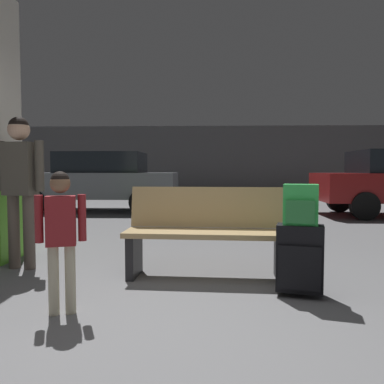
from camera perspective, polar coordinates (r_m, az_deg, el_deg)
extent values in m
cube|color=slate|center=(6.46, -0.93, -6.59)|extent=(18.00, 18.00, 0.10)
cube|color=#565658|center=(15.22, 0.81, 4.60)|extent=(18.00, 0.12, 2.80)
cube|color=tan|center=(3.75, 2.13, -6.22)|extent=(1.62, 0.53, 0.05)
cube|color=tan|center=(3.97, 2.33, -2.28)|extent=(1.60, 0.20, 0.42)
cube|color=black|center=(3.90, -8.63, -9.36)|extent=(0.10, 0.40, 0.41)
cube|color=black|center=(3.83, 13.10, -9.66)|extent=(0.10, 0.40, 0.41)
cube|color=black|center=(3.37, 15.82, -9.46)|extent=(0.42, 0.29, 0.56)
cube|color=black|center=(3.27, 15.76, -10.92)|extent=(0.33, 0.11, 0.36)
cube|color=#A5A5AA|center=(3.40, 15.92, -4.76)|extent=(0.14, 0.06, 0.02)
cylinder|color=black|center=(3.54, 13.09, -13.88)|extent=(0.03, 0.05, 0.04)
cylinder|color=black|center=(3.53, 18.44, -13.99)|extent=(0.03, 0.05, 0.04)
cube|color=green|center=(3.30, 15.94, -1.82)|extent=(0.31, 0.23, 0.34)
cube|color=#2B773A|center=(3.21, 15.90, -2.87)|extent=(0.23, 0.09, 0.19)
cylinder|color=black|center=(3.29, 15.98, 0.92)|extent=(0.06, 0.04, 0.02)
cylinder|color=beige|center=(3.02, -17.73, -12.31)|extent=(0.08, 0.08, 0.51)
cylinder|color=beige|center=(3.03, -20.00, -12.32)|extent=(0.08, 0.08, 0.51)
cube|color=maroon|center=(2.94, -19.02, -4.09)|extent=(0.24, 0.18, 0.36)
cylinder|color=maroon|center=(2.93, -16.12, -3.70)|extent=(0.06, 0.06, 0.34)
cylinder|color=maroon|center=(2.95, -21.93, -3.76)|extent=(0.06, 0.06, 0.34)
sphere|color=brown|center=(2.92, -19.13, 1.25)|extent=(0.14, 0.14, 0.14)
sphere|color=black|center=(2.92, -19.13, 1.65)|extent=(0.13, 0.13, 0.13)
cylinder|color=white|center=(3.05, -20.30, -3.51)|extent=(0.06, 0.06, 0.10)
cylinder|color=red|center=(3.04, -20.33, -2.11)|extent=(0.01, 0.01, 0.06)
cylinder|color=brown|center=(4.45, -23.19, -5.54)|extent=(0.12, 0.12, 0.79)
cylinder|color=brown|center=(4.56, -25.08, -5.39)|extent=(0.12, 0.12, 0.79)
cube|color=#4C473D|center=(4.45, -24.35, 3.19)|extent=(0.35, 0.24, 0.56)
cylinder|color=#4C473D|center=(4.32, -21.86, 3.62)|extent=(0.09, 0.09, 0.53)
cylinder|color=#4C473D|center=(4.59, -26.72, 3.48)|extent=(0.09, 0.09, 0.53)
sphere|color=tan|center=(4.47, -24.48, 8.49)|extent=(0.22, 0.22, 0.22)
sphere|color=black|center=(4.48, -24.49, 8.89)|extent=(0.21, 0.21, 0.21)
cube|color=slate|center=(10.18, -14.03, 1.02)|extent=(4.10, 1.71, 0.64)
cube|color=black|center=(10.13, -13.26, 4.30)|extent=(2.10, 1.54, 0.52)
cylinder|color=black|center=(9.90, -22.54, -1.34)|extent=(0.60, 0.20, 0.60)
cylinder|color=black|center=(11.37, -19.20, -0.70)|extent=(0.60, 0.20, 0.60)
cylinder|color=black|center=(9.13, -7.52, -1.49)|extent=(0.60, 0.20, 0.60)
cylinder|color=black|center=(10.71, -6.11, -0.77)|extent=(0.60, 0.20, 0.60)
cylinder|color=black|center=(10.33, 21.13, -1.13)|extent=(0.60, 0.21, 0.60)
cylinder|color=black|center=(8.83, 24.41, -1.92)|extent=(0.60, 0.21, 0.60)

